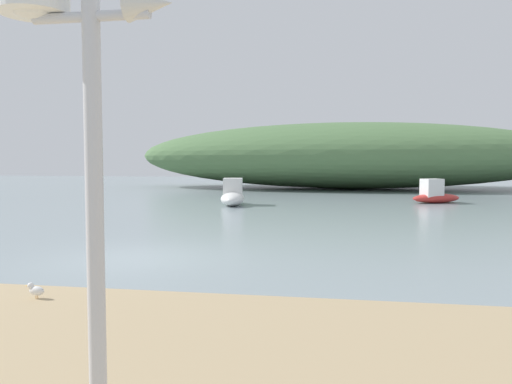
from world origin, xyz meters
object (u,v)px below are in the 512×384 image
mast_structure (60,58)px  motorboat_outer_mooring (233,195)px  motorboat_mid_channel (435,195)px  seagull_upper_strand (36,290)px

mast_structure → motorboat_outer_mooring: (-3.76, 22.50, -2.50)m
mast_structure → motorboat_mid_channel: 26.72m
motorboat_outer_mooring → seagull_upper_strand: bearing=-87.0°
motorboat_outer_mooring → seagull_upper_strand: 18.70m
motorboat_mid_channel → seagull_upper_strand: 23.91m
mast_structure → motorboat_outer_mooring: 22.95m
mast_structure → seagull_upper_strand: bearing=126.0°
mast_structure → seagull_upper_strand: 5.44m
motorboat_outer_mooring → seagull_upper_strand: motorboat_outer_mooring is taller
mast_structure → motorboat_mid_channel: size_ratio=1.15×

